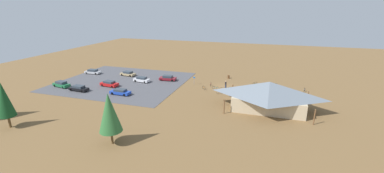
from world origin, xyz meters
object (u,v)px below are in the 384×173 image
car_red_near_entry (109,84)px  bicycle_purple_by_bin (220,92)px  bicycle_teal_back_row (215,88)px  bicycle_black_yard_left (233,95)px  car_silver_far_end (93,72)px  lot_sign (194,79)px  bicycle_white_mid_cluster (304,90)px  car_black_by_curb (79,88)px  car_green_mid_lot (61,84)px  car_maroon_front_row (168,78)px  bicycle_yellow_front_row (274,84)px  bicycle_orange_yard_front (204,88)px  trash_bin (229,77)px  car_blue_back_corner (120,92)px  pine_west (4,100)px  bike_pavilion (269,94)px  car_tan_second_row (128,73)px  visitor_crossing_yard (226,84)px  bicycle_red_near_sign (211,84)px  bicycle_green_lone_east (255,84)px  bicycle_blue_lone_west (231,91)px  visitor_at_bikes (235,91)px  pine_mideast (109,113)px  car_white_aisle_side (142,79)px

car_red_near_entry → bicycle_purple_by_bin: bearing=-173.7°
bicycle_teal_back_row → bicycle_black_yard_left: bicycle_teal_back_row is taller
bicycle_black_yard_left → car_silver_far_end: bearing=-9.6°
lot_sign → bicycle_white_mid_cluster: (-26.49, -2.53, -1.04)m
bicycle_white_mid_cluster → car_black_by_curb: (51.08, 15.78, 0.35)m
car_red_near_entry → car_green_mid_lot: bearing=20.4°
bicycle_white_mid_cluster → car_maroon_front_row: (34.38, 1.21, 0.37)m
bicycle_yellow_front_row → bicycle_purple_by_bin: (11.85, 10.13, -0.01)m
bicycle_orange_yard_front → bicycle_yellow_front_row: size_ratio=0.80×
bicycle_orange_yard_front → trash_bin: bearing=-109.2°
car_red_near_entry → bicycle_yellow_front_row: bearing=-161.5°
trash_bin → car_blue_back_corner: bearing=44.8°
pine_west → bicycle_teal_back_row: 41.54m
bicycle_orange_yard_front → car_green_mid_lot: bearing=14.7°
bike_pavilion → bicycle_purple_by_bin: bike_pavilion is taller
pine_west → car_maroon_front_row: bearing=-113.1°
bike_pavilion → bicycle_teal_back_row: bike_pavilion is taller
bike_pavilion → car_black_by_curb: bearing=3.1°
bicycle_teal_back_row → car_red_near_entry: car_red_near_entry is taller
car_blue_back_corner → car_black_by_curb: (10.86, 0.71, 0.01)m
car_tan_second_row → pine_west: bearing=87.7°
pine_west → car_red_near_entry: (-2.37, -24.27, -4.19)m
bike_pavilion → car_red_near_entry: 38.49m
trash_bin → visitor_crossing_yard: 8.91m
bicycle_red_near_sign → bicycle_green_lone_east: (-10.62, -3.81, 0.00)m
car_silver_far_end → bicycle_green_lone_east: bearing=-176.4°
pine_west → bicycle_yellow_front_row: size_ratio=4.76×
bicycle_green_lone_east → car_green_mid_lot: bearing=19.4°
car_silver_far_end → bicycle_teal_back_row: bearing=175.0°
bike_pavilion → car_red_near_entry: size_ratio=3.33×
bicycle_blue_lone_west → visitor_at_bikes: 1.87m
bike_pavilion → bicycle_orange_yard_front: (15.07, -7.86, -2.69)m
bicycle_green_lone_east → car_black_by_curb: size_ratio=0.28×
bicycle_green_lone_east → pine_mideast: bearing=63.5°
bicycle_teal_back_row → bicycle_purple_by_bin: bearing=121.1°
pine_mideast → bicycle_blue_lone_west: size_ratio=4.53×
pine_west → bicycle_green_lone_east: bearing=-135.6°
bicycle_orange_yard_front → car_maroon_front_row: car_maroon_front_row is taller
pine_west → car_black_by_curb: (2.41, -18.99, -4.22)m
bicycle_orange_yard_front → car_blue_back_corner: (17.14, 9.48, 0.32)m
bike_pavilion → bicycle_red_near_sign: size_ratio=8.77×
bike_pavilion → bicycle_white_mid_cluster: 15.89m
car_tan_second_row → visitor_at_bikes: visitor_at_bikes is taller
bicycle_teal_back_row → car_blue_back_corner: size_ratio=0.37×
pine_west → visitor_at_bikes: 43.70m
car_maroon_front_row → car_white_aisle_side: 6.94m
bicycle_green_lone_east → car_maroon_front_row: size_ratio=0.29×
lot_sign → car_white_aisle_side: lot_sign is taller
car_green_mid_lot → bicycle_green_lone_east: bearing=-160.6°
car_blue_back_corner → car_black_by_curb: bearing=3.7°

